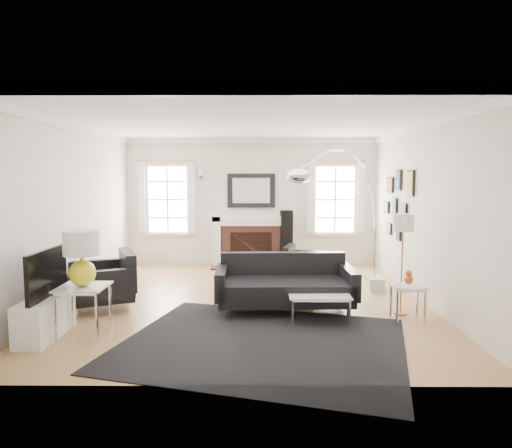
{
  "coord_description": "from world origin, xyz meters",
  "views": [
    {
      "loc": [
        0.17,
        -7.11,
        1.97
      ],
      "look_at": [
        0.12,
        0.3,
        1.19
      ],
      "focal_mm": 32.0,
      "sensor_mm": 36.0,
      "label": 1
    }
  ],
  "objects_px": {
    "sofa": "(285,285)",
    "fireplace": "(251,241)",
    "gourd_lamp": "(82,254)",
    "armchair_left": "(105,282)",
    "arc_floor_lamp": "(341,216)",
    "coffee_table": "(318,294)",
    "armchair_right": "(302,264)"
  },
  "relations": [
    {
      "from": "fireplace",
      "to": "gourd_lamp",
      "type": "xyz_separation_m",
      "value": [
        -1.98,
        -4.45,
        0.48
      ]
    },
    {
      "from": "sofa",
      "to": "armchair_left",
      "type": "xyz_separation_m",
      "value": [
        -2.69,
        0.06,
        0.02
      ]
    },
    {
      "from": "armchair_left",
      "to": "coffee_table",
      "type": "relative_size",
      "value": 1.55
    },
    {
      "from": "arc_floor_lamp",
      "to": "fireplace",
      "type": "bearing_deg",
      "value": 118.79
    },
    {
      "from": "sofa",
      "to": "coffee_table",
      "type": "height_order",
      "value": "sofa"
    },
    {
      "from": "coffee_table",
      "to": "armchair_right",
      "type": "bearing_deg",
      "value": 89.88
    },
    {
      "from": "armchair_left",
      "to": "arc_floor_lamp",
      "type": "xyz_separation_m",
      "value": [
        3.61,
        0.53,
        0.96
      ]
    },
    {
      "from": "fireplace",
      "to": "coffee_table",
      "type": "height_order",
      "value": "fireplace"
    },
    {
      "from": "coffee_table",
      "to": "arc_floor_lamp",
      "type": "relative_size",
      "value": 0.33
    },
    {
      "from": "armchair_left",
      "to": "coffee_table",
      "type": "distance_m",
      "value": 3.16
    },
    {
      "from": "sofa",
      "to": "gourd_lamp",
      "type": "bearing_deg",
      "value": -155.06
    },
    {
      "from": "sofa",
      "to": "coffee_table",
      "type": "bearing_deg",
      "value": -42.17
    },
    {
      "from": "fireplace",
      "to": "armchair_left",
      "type": "relative_size",
      "value": 1.32
    },
    {
      "from": "fireplace",
      "to": "armchair_left",
      "type": "height_order",
      "value": "fireplace"
    },
    {
      "from": "gourd_lamp",
      "to": "arc_floor_lamp",
      "type": "height_order",
      "value": "arc_floor_lamp"
    },
    {
      "from": "coffee_table",
      "to": "arc_floor_lamp",
      "type": "height_order",
      "value": "arc_floor_lamp"
    },
    {
      "from": "fireplace",
      "to": "gourd_lamp",
      "type": "distance_m",
      "value": 4.9
    },
    {
      "from": "sofa",
      "to": "armchair_right",
      "type": "relative_size",
      "value": 2.18
    },
    {
      "from": "gourd_lamp",
      "to": "arc_floor_lamp",
      "type": "xyz_separation_m",
      "value": [
        3.46,
        1.77,
        0.32
      ]
    },
    {
      "from": "sofa",
      "to": "fireplace",
      "type": "bearing_deg",
      "value": 99.6
    },
    {
      "from": "armchair_left",
      "to": "coffee_table",
      "type": "xyz_separation_m",
      "value": [
        3.13,
        -0.46,
        -0.05
      ]
    },
    {
      "from": "sofa",
      "to": "armchair_right",
      "type": "bearing_deg",
      "value": 77.27
    },
    {
      "from": "coffee_table",
      "to": "arc_floor_lamp",
      "type": "bearing_deg",
      "value": 64.1
    },
    {
      "from": "fireplace",
      "to": "arc_floor_lamp",
      "type": "distance_m",
      "value": 3.16
    },
    {
      "from": "sofa",
      "to": "arc_floor_lamp",
      "type": "relative_size",
      "value": 0.82
    },
    {
      "from": "armchair_right",
      "to": "arc_floor_lamp",
      "type": "xyz_separation_m",
      "value": [
        0.48,
        -1.37,
        1.05
      ]
    },
    {
      "from": "armchair_left",
      "to": "fireplace",
      "type": "bearing_deg",
      "value": 56.35
    },
    {
      "from": "armchair_right",
      "to": "coffee_table",
      "type": "relative_size",
      "value": 1.14
    },
    {
      "from": "armchair_left",
      "to": "gourd_lamp",
      "type": "relative_size",
      "value": 1.88
    },
    {
      "from": "sofa",
      "to": "arc_floor_lamp",
      "type": "height_order",
      "value": "arc_floor_lamp"
    },
    {
      "from": "gourd_lamp",
      "to": "fireplace",
      "type": "bearing_deg",
      "value": 65.98
    },
    {
      "from": "gourd_lamp",
      "to": "arc_floor_lamp",
      "type": "relative_size",
      "value": 0.28
    }
  ]
}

